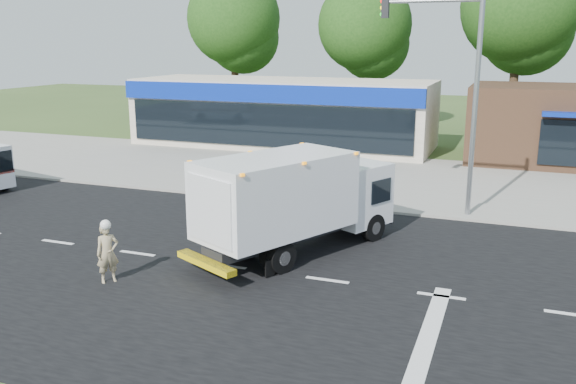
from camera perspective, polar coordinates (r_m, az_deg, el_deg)
name	(u,v)px	position (r m, az deg, el deg)	size (l,w,h in m)	color
ground	(327,281)	(16.58, 3.70, -8.27)	(120.00, 120.00, 0.00)	#385123
road_asphalt	(327,280)	(16.58, 3.70, -8.25)	(60.00, 14.00, 0.02)	black
sidewalk	(389,204)	(24.13, 9.42, -1.12)	(60.00, 2.40, 0.12)	gray
parking_apron	(413,175)	(29.71, 11.65, 1.53)	(60.00, 9.00, 0.02)	gray
lane_markings	(365,307)	(15.06, 7.17, -10.67)	(55.20, 7.00, 0.01)	silver
ems_box_truck	(295,196)	(18.10, 0.67, -0.38)	(4.98, 7.19, 3.08)	black
emergency_worker	(107,252)	(16.84, -16.54, -5.37)	(0.68, 0.70, 1.73)	tan
retail_strip_mall	(282,113)	(37.38, -0.52, 7.44)	(18.00, 6.20, 4.00)	#BEB29D
brown_storefront	(570,125)	(35.04, 24.85, 5.70)	(10.00, 6.70, 4.00)	#382316
traffic_signal_pole	(458,80)	(22.44, 15.60, 10.04)	(3.51, 0.25, 8.00)	gray
background_trees	(441,23)	(43.20, 14.15, 15.05)	(36.77, 7.39, 12.10)	#332114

